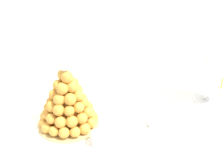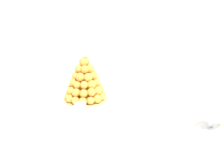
{
  "view_description": "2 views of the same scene",
  "coord_description": "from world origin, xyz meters",
  "px_view_note": "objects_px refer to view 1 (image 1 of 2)",
  "views": [
    {
      "loc": [
        -0.5,
        -0.9,
        1.49
      ],
      "look_at": [
        -0.01,
        0.03,
        0.98
      ],
      "focal_mm": 48.21,
      "sensor_mm": 36.0,
      "label": 1
    },
    {
      "loc": [
        0.3,
        -0.93,
        1.23
      ],
      "look_at": [
        -0.04,
        0.02,
        0.96
      ],
      "focal_mm": 34.3,
      "sensor_mm": 36.0,
      "label": 2
    }
  ],
  "objects_px": {
    "macaron_goblet": "(208,71)",
    "serving_tray": "(82,125)",
    "wine_glass": "(7,88)",
    "croquembouche": "(67,102)",
    "dessert_cup_mid_left": "(99,139)",
    "dessert_cup_centre": "(154,120)",
    "fruit_tart_plate": "(212,84)"
  },
  "relations": [
    {
      "from": "macaron_goblet",
      "to": "fruit_tart_plate",
      "type": "bearing_deg",
      "value": 31.89
    },
    {
      "from": "dessert_cup_centre",
      "to": "serving_tray",
      "type": "bearing_deg",
      "value": 151.42
    },
    {
      "from": "wine_glass",
      "to": "serving_tray",
      "type": "bearing_deg",
      "value": -49.56
    },
    {
      "from": "dessert_cup_centre",
      "to": "macaron_goblet",
      "type": "xyz_separation_m",
      "value": [
        0.32,
        0.06,
        0.11
      ]
    },
    {
      "from": "croquembouche",
      "to": "dessert_cup_mid_left",
      "type": "distance_m",
      "value": 0.19
    },
    {
      "from": "dessert_cup_centre",
      "to": "fruit_tart_plate",
      "type": "xyz_separation_m",
      "value": [
        0.44,
        0.14,
        -0.02
      ]
    },
    {
      "from": "serving_tray",
      "to": "croquembouche",
      "type": "height_order",
      "value": "croquembouche"
    },
    {
      "from": "croquembouche",
      "to": "dessert_cup_centre",
      "type": "distance_m",
      "value": 0.34
    },
    {
      "from": "macaron_goblet",
      "to": "fruit_tart_plate",
      "type": "xyz_separation_m",
      "value": [
        0.13,
        0.08,
        -0.13
      ]
    },
    {
      "from": "macaron_goblet",
      "to": "wine_glass",
      "type": "bearing_deg",
      "value": 157.13
    },
    {
      "from": "dessert_cup_mid_left",
      "to": "macaron_goblet",
      "type": "bearing_deg",
      "value": 6.92
    },
    {
      "from": "croquembouche",
      "to": "wine_glass",
      "type": "relative_size",
      "value": 1.95
    },
    {
      "from": "dessert_cup_mid_left",
      "to": "wine_glass",
      "type": "relative_size",
      "value": 0.38
    },
    {
      "from": "serving_tray",
      "to": "fruit_tart_plate",
      "type": "height_order",
      "value": "fruit_tart_plate"
    },
    {
      "from": "croquembouche",
      "to": "macaron_goblet",
      "type": "bearing_deg",
      "value": -8.62
    },
    {
      "from": "macaron_goblet",
      "to": "fruit_tart_plate",
      "type": "distance_m",
      "value": 0.19
    },
    {
      "from": "dessert_cup_centre",
      "to": "wine_glass",
      "type": "bearing_deg",
      "value": 139.84
    },
    {
      "from": "croquembouche",
      "to": "dessert_cup_centre",
      "type": "xyz_separation_m",
      "value": [
        0.29,
        -0.16,
        -0.08
      ]
    },
    {
      "from": "serving_tray",
      "to": "fruit_tart_plate",
      "type": "xyz_separation_m",
      "value": [
        0.69,
        0.01,
        0.01
      ]
    },
    {
      "from": "croquembouche",
      "to": "dessert_cup_centre",
      "type": "bearing_deg",
      "value": -28.3
    },
    {
      "from": "fruit_tart_plate",
      "to": "wine_glass",
      "type": "xyz_separation_m",
      "value": [
        -0.92,
        0.26,
        0.09
      ]
    },
    {
      "from": "dessert_cup_mid_left",
      "to": "wine_glass",
      "type": "bearing_deg",
      "value": 120.09
    },
    {
      "from": "dessert_cup_mid_left",
      "to": "wine_glass",
      "type": "distance_m",
      "value": 0.47
    },
    {
      "from": "dessert_cup_mid_left",
      "to": "croquembouche",
      "type": "bearing_deg",
      "value": 108.18
    },
    {
      "from": "dessert_cup_mid_left",
      "to": "macaron_goblet",
      "type": "distance_m",
      "value": 0.57
    },
    {
      "from": "macaron_goblet",
      "to": "croquembouche",
      "type": "bearing_deg",
      "value": 171.38
    },
    {
      "from": "macaron_goblet",
      "to": "dessert_cup_centre",
      "type": "bearing_deg",
      "value": -168.56
    },
    {
      "from": "dessert_cup_mid_left",
      "to": "fruit_tart_plate",
      "type": "xyz_separation_m",
      "value": [
        0.68,
        0.15,
        -0.02
      ]
    },
    {
      "from": "dessert_cup_mid_left",
      "to": "fruit_tart_plate",
      "type": "distance_m",
      "value": 0.7
    },
    {
      "from": "macaron_goblet",
      "to": "serving_tray",
      "type": "bearing_deg",
      "value": 172.94
    },
    {
      "from": "croquembouche",
      "to": "macaron_goblet",
      "type": "relative_size",
      "value": 1.14
    },
    {
      "from": "serving_tray",
      "to": "macaron_goblet",
      "type": "relative_size",
      "value": 2.83
    }
  ]
}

